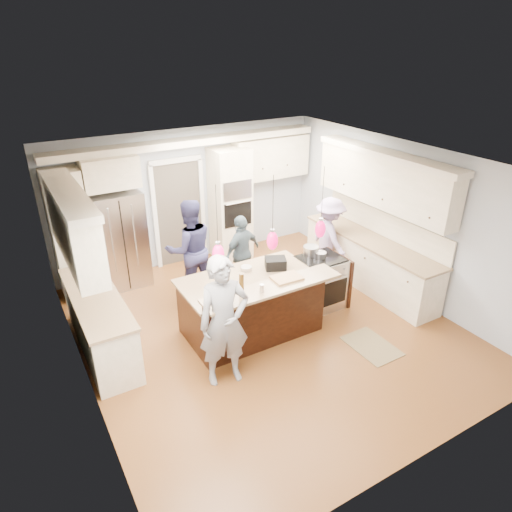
{
  "coord_description": "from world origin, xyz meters",
  "views": [
    {
      "loc": [
        -3.23,
        -5.18,
        4.28
      ],
      "look_at": [
        0.0,
        0.35,
        1.15
      ],
      "focal_mm": 32.0,
      "sensor_mm": 36.0,
      "label": 1
    }
  ],
  "objects_px": {
    "island_range": "(320,282)",
    "person_bar_end": "(224,322)",
    "refrigerator": "(120,240)",
    "kitchen_island": "(251,305)",
    "person_far_left": "(190,249)"
  },
  "relations": [
    {
      "from": "refrigerator",
      "to": "kitchen_island",
      "type": "bearing_deg",
      "value": -63.09
    },
    {
      "from": "island_range",
      "to": "kitchen_island",
      "type": "bearing_deg",
      "value": -176.9
    },
    {
      "from": "person_bar_end",
      "to": "person_far_left",
      "type": "distance_m",
      "value": 2.38
    },
    {
      "from": "island_range",
      "to": "person_far_left",
      "type": "relative_size",
      "value": 0.51
    },
    {
      "from": "kitchen_island",
      "to": "island_range",
      "type": "xyz_separation_m",
      "value": [
        1.41,
        0.08,
        -0.03
      ]
    },
    {
      "from": "refrigerator",
      "to": "kitchen_island",
      "type": "height_order",
      "value": "refrigerator"
    },
    {
      "from": "island_range",
      "to": "person_bar_end",
      "type": "relative_size",
      "value": 0.5
    },
    {
      "from": "refrigerator",
      "to": "kitchen_island",
      "type": "distance_m",
      "value": 2.91
    },
    {
      "from": "island_range",
      "to": "person_far_left",
      "type": "height_order",
      "value": "person_far_left"
    },
    {
      "from": "refrigerator",
      "to": "island_range",
      "type": "height_order",
      "value": "refrigerator"
    },
    {
      "from": "kitchen_island",
      "to": "island_range",
      "type": "bearing_deg",
      "value": 3.1
    },
    {
      "from": "kitchen_island",
      "to": "person_far_left",
      "type": "xyz_separation_m",
      "value": [
        -0.35,
        1.53,
        0.42
      ]
    },
    {
      "from": "island_range",
      "to": "person_bar_end",
      "type": "xyz_separation_m",
      "value": [
        -2.27,
        -0.87,
        0.47
      ]
    },
    {
      "from": "kitchen_island",
      "to": "island_range",
      "type": "height_order",
      "value": "kitchen_island"
    },
    {
      "from": "person_bar_end",
      "to": "refrigerator",
      "type": "bearing_deg",
      "value": 107.1
    }
  ]
}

